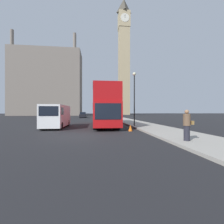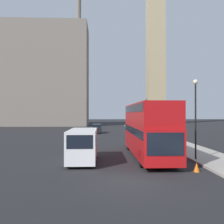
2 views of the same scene
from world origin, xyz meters
The scene contains 8 objects.
ground_plane centered at (0.00, 0.00, 0.00)m, with size 300.00×300.00×0.00m, color black.
clock_tower centered at (17.29, 73.71, 34.01)m, with size 6.32×6.49×66.36m.
building_block_distant centered at (-20.74, 60.92, 14.79)m, with size 30.15×11.59×35.97m.
red_double_decker_bus centered at (2.15, 7.34, 2.37)m, with size 2.51×11.40×4.24m.
white_van centered at (-2.88, 5.27, 1.25)m, with size 1.95×5.27×2.32m.
street_lamp centered at (5.35, 5.38, 3.97)m, with size 0.36×0.36×5.83m.
parked_sedan centered at (-2.42, 32.82, 0.72)m, with size 1.73×4.74×1.59m.
traffic_cone centered at (4.10, 1.97, 0.28)m, with size 0.36×0.36×0.55m.
Camera 2 is at (-1.53, -12.63, 3.44)m, focal length 40.00 mm.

